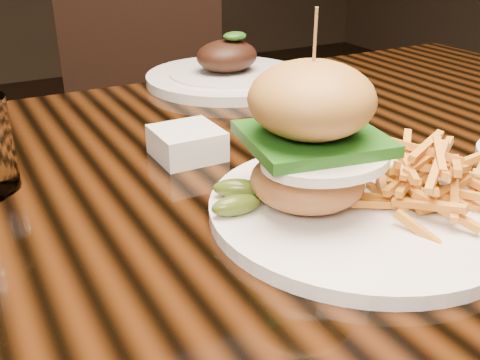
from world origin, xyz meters
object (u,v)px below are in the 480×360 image
dining_table (239,227)px  far_dish (227,73)px  chair_far (153,111)px  burger_plate (356,168)px

dining_table → far_dish: far_dish is taller
chair_far → burger_plate: bearing=-86.7°
burger_plate → chair_far: 1.09m
chair_far → dining_table: bearing=-91.5°
burger_plate → far_dish: 0.54m
burger_plate → chair_far: burger_plate is taller
dining_table → chair_far: size_ratio=1.68×
far_dish → dining_table: bearing=-115.6°
dining_table → burger_plate: 0.21m
burger_plate → far_dish: (0.12, 0.52, -0.04)m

